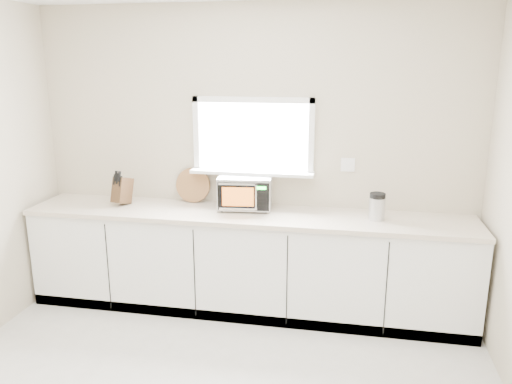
# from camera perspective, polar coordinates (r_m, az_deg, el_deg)

# --- Properties ---
(back_wall) EXTENTS (4.00, 0.17, 2.70)m
(back_wall) POSITION_cam_1_polar(r_m,az_deg,el_deg) (4.55, -0.30, 4.08)
(back_wall) COLOR #BDB096
(back_wall) RESTS_ON ground
(cabinets) EXTENTS (3.92, 0.60, 0.88)m
(cabinets) POSITION_cam_1_polar(r_m,az_deg,el_deg) (4.54, -1.02, -8.15)
(cabinets) COLOR white
(cabinets) RESTS_ON ground
(countertop) EXTENTS (3.92, 0.64, 0.04)m
(countertop) POSITION_cam_1_polar(r_m,az_deg,el_deg) (4.37, -1.07, -2.63)
(countertop) COLOR beige
(countertop) RESTS_ON cabinets
(microwave) EXTENTS (0.50, 0.41, 0.30)m
(microwave) POSITION_cam_1_polar(r_m,az_deg,el_deg) (4.46, -1.21, 0.09)
(microwave) COLOR black
(microwave) RESTS_ON countertop
(knife_block) EXTENTS (0.16, 0.25, 0.33)m
(knife_block) POSITION_cam_1_polar(r_m,az_deg,el_deg) (4.74, -15.05, 0.24)
(knife_block) COLOR #452C18
(knife_block) RESTS_ON countertop
(cutting_board) EXTENTS (0.33, 0.08, 0.33)m
(cutting_board) POSITION_cam_1_polar(r_m,az_deg,el_deg) (4.70, -7.22, 0.80)
(cutting_board) COLOR #8E5E37
(cutting_board) RESTS_ON countertop
(coffee_grinder) EXTENTS (0.14, 0.14, 0.23)m
(coffee_grinder) POSITION_cam_1_polar(r_m,az_deg,el_deg) (4.27, 13.66, -1.59)
(coffee_grinder) COLOR #B8BAC0
(coffee_grinder) RESTS_ON countertop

